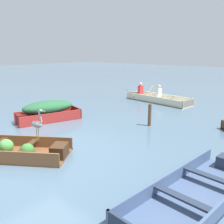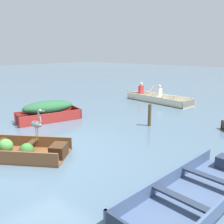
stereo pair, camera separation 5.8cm
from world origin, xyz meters
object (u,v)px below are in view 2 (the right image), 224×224
(heron_on_dinghy, at_px, (37,123))
(mooring_post, at_px, (150,115))
(dinghy_wooden_brown_foreground, at_px, (16,150))
(skiff_red_far_moored, at_px, (48,109))
(rowboat_cream_with_crew, at_px, (156,98))
(skiff_slate_blue_near_moored, at_px, (199,190))

(heron_on_dinghy, relative_size, mooring_post, 1.05)
(heron_on_dinghy, bearing_deg, dinghy_wooden_brown_foreground, -144.21)
(skiff_red_far_moored, xyz_separation_m, mooring_post, (3.37, 2.00, -0.04))
(dinghy_wooden_brown_foreground, bearing_deg, rowboat_cream_with_crew, 97.07)
(skiff_slate_blue_near_moored, distance_m, mooring_post, 4.51)
(heron_on_dinghy, height_order, mooring_post, heron_on_dinghy)
(skiff_slate_blue_near_moored, distance_m, heron_on_dinghy, 4.01)
(rowboat_cream_with_crew, distance_m, heron_on_dinghy, 8.44)
(skiff_red_far_moored, bearing_deg, mooring_post, 30.68)
(dinghy_wooden_brown_foreground, height_order, skiff_slate_blue_near_moored, dinghy_wooden_brown_foreground)
(rowboat_cream_with_crew, bearing_deg, skiff_red_far_moored, -100.62)
(skiff_red_far_moored, distance_m, mooring_post, 3.91)
(dinghy_wooden_brown_foreground, relative_size, heron_on_dinghy, 3.68)
(dinghy_wooden_brown_foreground, relative_size, skiff_red_far_moored, 1.21)
(heron_on_dinghy, bearing_deg, rowboat_cream_with_crew, 100.74)
(skiff_slate_blue_near_moored, relative_size, skiff_red_far_moored, 1.40)
(dinghy_wooden_brown_foreground, relative_size, skiff_slate_blue_near_moored, 0.86)
(dinghy_wooden_brown_foreground, bearing_deg, skiff_slate_blue_near_moored, 17.21)
(rowboat_cream_with_crew, relative_size, mooring_post, 4.73)
(dinghy_wooden_brown_foreground, xyz_separation_m, mooring_post, (1.16, 4.54, 0.26))
(rowboat_cream_with_crew, bearing_deg, heron_on_dinghy, -79.26)
(skiff_red_far_moored, xyz_separation_m, rowboat_cream_with_crew, (1.14, 6.08, -0.27))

